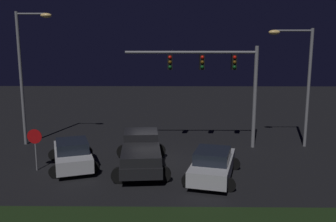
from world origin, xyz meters
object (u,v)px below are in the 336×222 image
Objects in this scene: traffic_signal_gantry at (217,72)px; street_lamp_left at (27,64)px; car_sedan_far at (72,154)px; stop_sign at (35,142)px; pickup_truck at (141,150)px; street_lamp_right at (300,72)px; car_sedan at (213,164)px.

traffic_signal_gantry is 0.96× the size of street_lamp_left.
car_sedan_far is 2.13× the size of stop_sign.
pickup_truck is 11.36m from street_lamp_right.
pickup_truck is 0.67× the size of traffic_signal_gantry.
street_lamp_right is 16.32m from stop_sign.
car_sedan is at bearing -117.06° from pickup_truck.
pickup_truck is 0.73× the size of street_lamp_right.
street_lamp_left is at bearing 54.16° from pickup_truck.
car_sedan_far is 0.63× the size of street_lamp_right.
street_lamp_right is at bearing -31.79° from car_sedan.
pickup_truck is at bearing -30.92° from street_lamp_left.
traffic_signal_gantry is 1.10× the size of street_lamp_right.
car_sedan is 0.99× the size of car_sedan_far.
car_sedan_far is at bearing -48.39° from street_lamp_left.
pickup_truck reaches higher than car_sedan.
stop_sign is at bearing -162.48° from street_lamp_right.
car_sedan_far is 0.57× the size of traffic_signal_gantry.
traffic_signal_gantry is 5.30m from street_lamp_right.
car_sedan is 13.75m from street_lamp_left.
car_sedan_far is 10.02m from traffic_signal_gantry.
stop_sign is at bearing 98.03° from car_sedan.
traffic_signal_gantry is 3.73× the size of stop_sign.
street_lamp_left is (-7.75, 4.64, 4.37)m from pickup_truck.
street_lamp_left is 3.87× the size of stop_sign.
traffic_signal_gantry reaches higher than pickup_truck.
traffic_signal_gantry is at bearing 24.56° from stop_sign.
car_sedan is at bearing -98.27° from traffic_signal_gantry.
street_lamp_right is (5.29, 0.27, -0.06)m from traffic_signal_gantry.
pickup_truck is at bearing -111.49° from car_sedan_far.
car_sedan is 7.57m from car_sedan_far.
street_lamp_left is 6.75m from stop_sign.
street_lamp_right is (9.76, 4.35, 3.84)m from pickup_truck.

